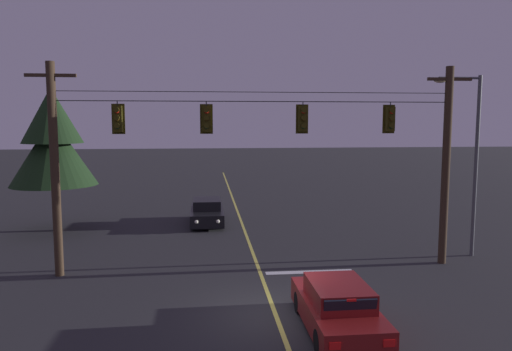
{
  "coord_description": "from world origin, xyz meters",
  "views": [
    {
      "loc": [
        -2.07,
        -13.86,
        5.78
      ],
      "look_at": [
        0.0,
        5.51,
        3.58
      ],
      "focal_mm": 33.96,
      "sensor_mm": 36.0,
      "label": 1
    }
  ],
  "objects": [
    {
      "name": "ground_plane",
      "position": [
        0.0,
        0.0,
        0.0
      ],
      "size": [
        180.0,
        180.0,
        0.0
      ],
      "primitive_type": "plane",
      "color": "#28282B"
    },
    {
      "name": "lane_centre_stripe",
      "position": [
        0.0,
        10.51,
        0.0
      ],
      "size": [
        0.14,
        60.0,
        0.01
      ],
      "primitive_type": "cube",
      "color": "#D1C64C",
      "rests_on": "ground"
    },
    {
      "name": "stop_bar_paint",
      "position": [
        1.9,
        3.91,
        0.0
      ],
      "size": [
        3.4,
        0.36,
        0.01
      ],
      "primitive_type": "cube",
      "color": "silver",
      "rests_on": "ground"
    },
    {
      "name": "signal_span_assembly",
      "position": [
        0.0,
        4.51,
        4.11
      ],
      "size": [
        16.89,
        0.32,
        7.92
      ],
      "color": "#38281C",
      "rests_on": "ground"
    },
    {
      "name": "traffic_light_leftmost",
      "position": [
        -5.23,
        4.49,
        5.86
      ],
      "size": [
        0.48,
        0.41,
        1.22
      ],
      "color": "black"
    },
    {
      "name": "traffic_light_left_inner",
      "position": [
        -1.98,
        4.49,
        5.86
      ],
      "size": [
        0.48,
        0.41,
        1.22
      ],
      "color": "black"
    },
    {
      "name": "traffic_light_centre",
      "position": [
        1.7,
        4.49,
        5.86
      ],
      "size": [
        0.48,
        0.41,
        1.22
      ],
      "color": "black"
    },
    {
      "name": "traffic_light_right_inner",
      "position": [
        5.17,
        4.49,
        5.86
      ],
      "size": [
        0.48,
        0.41,
        1.22
      ],
      "color": "black"
    },
    {
      "name": "car_waiting_near_lane",
      "position": [
        1.53,
        -1.32,
        0.65
      ],
      "size": [
        1.8,
        4.33,
        1.39
      ],
      "color": "maroon",
      "rests_on": "ground"
    },
    {
      "name": "car_oncoming_lead",
      "position": [
        -1.97,
        13.23,
        0.65
      ],
      "size": [
        1.8,
        4.42,
        1.39
      ],
      "color": "black",
      "rests_on": "ground"
    },
    {
      "name": "street_lamp_corner",
      "position": [
        9.04,
        5.42,
        4.63
      ],
      "size": [
        2.11,
        0.3,
        7.67
      ],
      "color": "#4C4F54",
      "rests_on": "ground"
    },
    {
      "name": "tree_verge_near",
      "position": [
        -9.91,
        12.28,
        4.72
      ],
      "size": [
        4.41,
        4.41,
        7.51
      ],
      "color": "#332316",
      "rests_on": "ground"
    }
  ]
}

